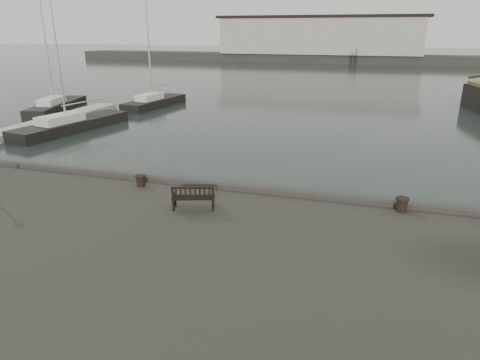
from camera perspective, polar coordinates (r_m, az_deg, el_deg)
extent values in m
plane|color=black|center=(17.20, -1.26, -5.91)|extent=(400.00, 400.00, 0.00)
cube|color=#AFAEA2|center=(35.81, -27.83, 5.69)|extent=(2.00, 24.00, 0.50)
cube|color=#383530|center=(107.08, 14.71, 15.35)|extent=(140.00, 8.00, 2.00)
cube|color=#AFAEA2|center=(107.56, 10.47, 18.33)|extent=(46.00, 9.00, 8.00)
cube|color=black|center=(107.59, 10.62, 20.62)|extent=(48.00, 9.50, 0.60)
cube|color=black|center=(14.65, -6.22, -2.34)|extent=(1.52, 0.90, 0.04)
cube|color=black|center=(14.37, -6.33, -1.85)|extent=(1.38, 0.48, 0.43)
cube|color=black|center=(14.72, -6.19, -3.05)|extent=(1.41, 0.81, 0.39)
cylinder|color=black|center=(17.14, -13.10, -0.10)|extent=(0.49, 0.49, 0.44)
cylinder|color=black|center=(15.38, 20.76, -3.08)|extent=(0.49, 0.49, 0.48)
cube|color=black|center=(45.24, -23.15, 8.61)|extent=(4.31, 9.66, 1.40)
cube|color=beige|center=(45.09, -23.32, 9.85)|extent=(2.13, 3.54, 0.60)
cylinder|color=#B2B5B7|center=(44.67, -24.24, 16.51)|extent=(0.16, 0.16, 11.15)
cube|color=black|center=(35.72, -21.41, 6.32)|extent=(4.19, 10.18, 1.40)
cube|color=beige|center=(35.53, -21.61, 7.89)|extent=(2.19, 3.70, 0.60)
cylinder|color=#B2B5B7|center=(34.98, -22.79, 16.96)|extent=(0.16, 0.16, 11.89)
cube|color=black|center=(44.85, -11.25, 9.70)|extent=(3.26, 8.60, 1.40)
cube|color=beige|center=(44.70, -11.34, 10.96)|extent=(1.83, 3.10, 0.60)
cylinder|color=#B2B5B7|center=(44.30, -11.72, 16.54)|extent=(0.16, 0.16, 9.32)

